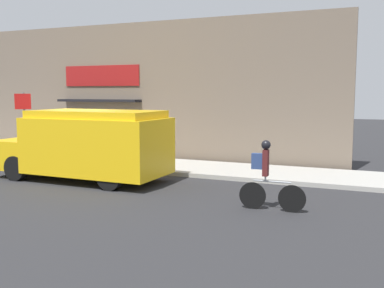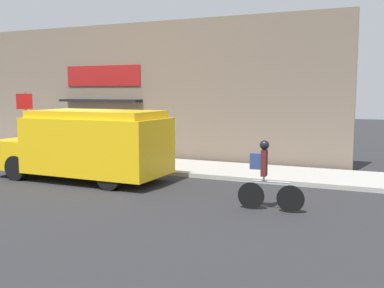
{
  "view_description": "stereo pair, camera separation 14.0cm",
  "coord_description": "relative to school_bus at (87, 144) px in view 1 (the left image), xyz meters",
  "views": [
    {
      "loc": [
        9.38,
        -12.86,
        2.7
      ],
      "look_at": [
        3.97,
        -0.2,
        1.1
      ],
      "focal_mm": 42.0,
      "sensor_mm": 36.0,
      "label": 1
    },
    {
      "loc": [
        9.5,
        -12.8,
        2.7
      ],
      "look_at": [
        3.97,
        -0.2,
        1.1
      ],
      "focal_mm": 42.0,
      "sensor_mm": 36.0,
      "label": 2
    }
  ],
  "objects": [
    {
      "name": "cyclist",
      "position": [
        5.88,
        -1.28,
        -0.31
      ],
      "size": [
        1.53,
        0.21,
        1.61
      ],
      "rotation": [
        0.0,
        0.0,
        0.04
      ],
      "color": "black",
      "rests_on": "ground_plane"
    },
    {
      "name": "stop_sign_post",
      "position": [
        -4.61,
        2.26,
        0.73
      ],
      "size": [
        0.45,
        0.45,
        2.55
      ],
      "color": "slate",
      "rests_on": "sidewalk"
    },
    {
      "name": "school_bus",
      "position": [
        0.0,
        0.0,
        0.0
      ],
      "size": [
        5.56,
        2.62,
        2.15
      ],
      "rotation": [
        0.0,
        0.0,
        -0.01
      ],
      "color": "yellow",
      "rests_on": "ground_plane"
    },
    {
      "name": "storefront",
      "position": [
        -1.15,
        4.59,
        1.6
      ],
      "size": [
        16.95,
        0.73,
        5.42
      ],
      "color": "#756656",
      "rests_on": "ground_plane"
    },
    {
      "name": "sidewalk",
      "position": [
        -1.12,
        2.97,
        -1.04
      ],
      "size": [
        28.0,
        2.65,
        0.14
      ],
      "color": "#ADAAA3",
      "rests_on": "ground_plane"
    },
    {
      "name": "ground_plane",
      "position": [
        -1.12,
        1.64,
        -1.11
      ],
      "size": [
        70.0,
        70.0,
        0.0
      ],
      "primitive_type": "plane",
      "color": "#2B2B2D"
    }
  ]
}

